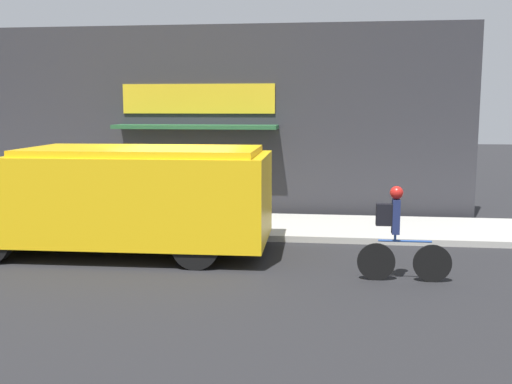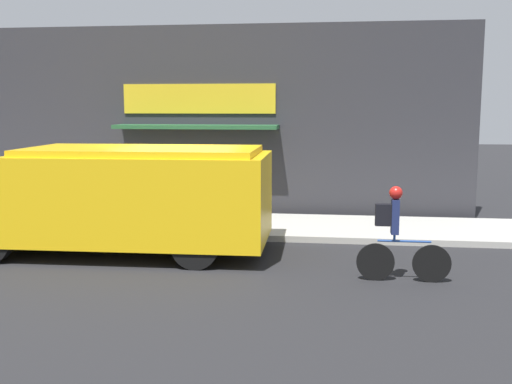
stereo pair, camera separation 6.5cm
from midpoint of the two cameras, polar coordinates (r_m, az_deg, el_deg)
The scene contains 6 objects.
ground_plane at distance 13.16m, azimuth -7.16°, elevation -4.49°, with size 70.00×70.00×0.00m, color #232326.
sidewalk at distance 14.42m, azimuth -5.84°, elevation -3.08°, with size 28.00×2.67×0.13m.
storefront at distance 15.81m, azimuth -4.58°, elevation 6.71°, with size 13.72×0.95×4.94m.
school_bus at distance 11.96m, azimuth -12.31°, elevation -0.51°, with size 6.28×2.86×2.08m.
cyclist at distance 10.10m, azimuth 13.45°, elevation -3.94°, with size 1.54×0.22×1.59m.
trash_bin at distance 15.16m, azimuth -3.54°, elevation -0.79°, with size 0.47×0.47×0.75m.
Camera 2 is at (3.29, -12.42, 2.87)m, focal length 42.00 mm.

